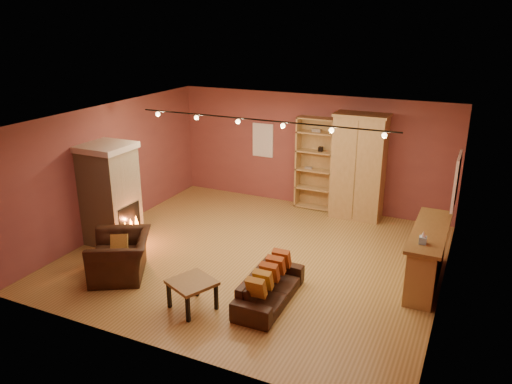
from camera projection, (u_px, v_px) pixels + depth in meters
The scene contains 16 objects.
floor at pixel (255, 256), 9.99m from camera, with size 7.00×7.00×0.00m, color olive.
ceiling at pixel (255, 118), 9.06m from camera, with size 7.00×7.00×0.00m, color brown.
back_wall at pixel (311, 151), 12.30m from camera, with size 7.00×0.02×2.80m, color brown.
left_wall at pixel (111, 168), 10.92m from camera, with size 0.02×6.50×2.80m, color brown.
right_wall at pixel (450, 220), 8.13m from camera, with size 0.02×6.50×2.80m, color brown.
fireplace at pixel (111, 194), 10.34m from camera, with size 1.01×0.98×2.12m.
back_window at pixel (263, 140), 12.75m from camera, with size 0.56×0.04×0.86m, color white.
bookcase at pixel (316, 163), 12.21m from camera, with size 0.93×0.36×2.28m.
armoire at pixel (359, 167), 11.57m from camera, with size 1.22×0.69×2.49m.
bar_counter at pixel (427, 256), 8.85m from camera, with size 0.58×2.15×1.03m.
tissue_box at pixel (423, 238), 8.11m from camera, with size 0.14×0.14×0.23m.
right_window at pixel (456, 181), 9.25m from camera, with size 0.05×0.90×1.00m, color white.
loveseat at pixel (270, 283), 8.29m from camera, with size 0.53×1.71×0.73m.
armchair at pixel (120, 249), 9.09m from camera, with size 1.27×1.41×1.04m.
coffee_table at pixel (192, 285), 8.07m from camera, with size 0.87×0.87×0.50m.
track_rail at pixel (260, 122), 9.27m from camera, with size 5.20×0.09×0.13m.
Camera 1 is at (3.82, -8.15, 4.52)m, focal length 35.00 mm.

